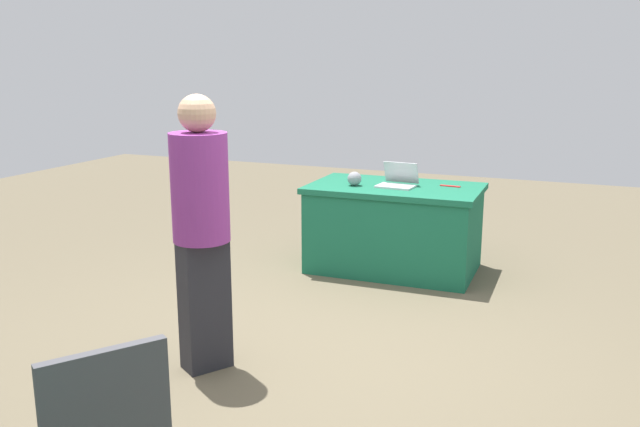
{
  "coord_description": "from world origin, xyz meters",
  "views": [
    {
      "loc": [
        -1.6,
        3.7,
        1.87
      ],
      "look_at": [
        0.01,
        -0.18,
        0.9
      ],
      "focal_mm": 37.62,
      "sensor_mm": 36.0,
      "label": 1
    }
  ],
  "objects_px": {
    "laptop_silver": "(397,182)",
    "scissors_red": "(450,186)",
    "person_attendee_standing": "(201,221)",
    "yarn_ball": "(354,179)",
    "table_foreground": "(394,228)"
  },
  "relations": [
    {
      "from": "table_foreground",
      "to": "person_attendee_standing",
      "type": "height_order",
      "value": "person_attendee_standing"
    },
    {
      "from": "person_attendee_standing",
      "to": "laptop_silver",
      "type": "relative_size",
      "value": 4.98
    },
    {
      "from": "table_foreground",
      "to": "person_attendee_standing",
      "type": "relative_size",
      "value": 0.91
    },
    {
      "from": "person_attendee_standing",
      "to": "yarn_ball",
      "type": "xyz_separation_m",
      "value": [
        -0.17,
        -2.23,
        -0.1
      ]
    },
    {
      "from": "laptop_silver",
      "to": "scissors_red",
      "type": "bearing_deg",
      "value": -154.14
    },
    {
      "from": "yarn_ball",
      "to": "table_foreground",
      "type": "bearing_deg",
      "value": -157.93
    },
    {
      "from": "person_attendee_standing",
      "to": "yarn_ball",
      "type": "height_order",
      "value": "person_attendee_standing"
    },
    {
      "from": "laptop_silver",
      "to": "yarn_ball",
      "type": "height_order",
      "value": "laptop_silver"
    },
    {
      "from": "yarn_ball",
      "to": "scissors_red",
      "type": "bearing_deg",
      "value": -160.42
    },
    {
      "from": "table_foreground",
      "to": "laptop_silver",
      "type": "distance_m",
      "value": 0.43
    },
    {
      "from": "table_foreground",
      "to": "person_attendee_standing",
      "type": "distance_m",
      "value": 2.48
    },
    {
      "from": "laptop_silver",
      "to": "yarn_ball",
      "type": "xyz_separation_m",
      "value": [
        0.36,
        0.11,
        0.02
      ]
    },
    {
      "from": "yarn_ball",
      "to": "scissors_red",
      "type": "xyz_separation_m",
      "value": [
        -0.8,
        -0.28,
        -0.06
      ]
    },
    {
      "from": "laptop_silver",
      "to": "scissors_red",
      "type": "distance_m",
      "value": 0.47
    },
    {
      "from": "person_attendee_standing",
      "to": "scissors_red",
      "type": "bearing_deg",
      "value": 11.47
    }
  ]
}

